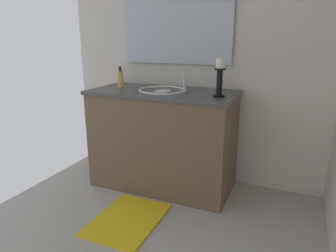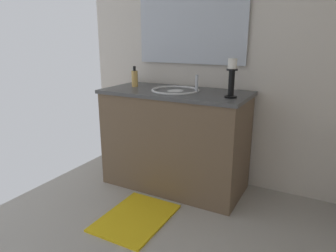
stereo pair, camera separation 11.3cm
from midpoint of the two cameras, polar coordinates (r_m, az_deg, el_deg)
The scene contains 7 objects.
wall_left at distance 2.76m, azimuth 8.64°, elevation 14.96°, with size 0.04×2.39×2.45m, color silver.
vanity_cabinet at distance 2.65m, azimuth 2.53°, elevation -2.50°, with size 0.58×1.22×0.85m.
sink_basin at distance 2.55m, azimuth 2.66°, elevation 5.72°, with size 0.40×0.40×0.24m.
mirror at distance 2.78m, azimuth 5.52°, elevation 20.68°, with size 0.02×1.00×0.89m, color silver.
candle_holder_tall at distance 2.29m, azimuth 13.18°, elevation 8.80°, with size 0.09×0.09×0.28m.
soap_bottle at distance 2.76m, azimuth -5.03°, elevation 8.83°, with size 0.06×0.06×0.18m.
bath_mat at distance 2.34m, azimuth -4.60°, elevation -16.65°, with size 0.60×0.44×0.02m, color yellow.
Camera 2 is at (1.08, 0.99, 1.27)m, focal length 32.80 mm.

